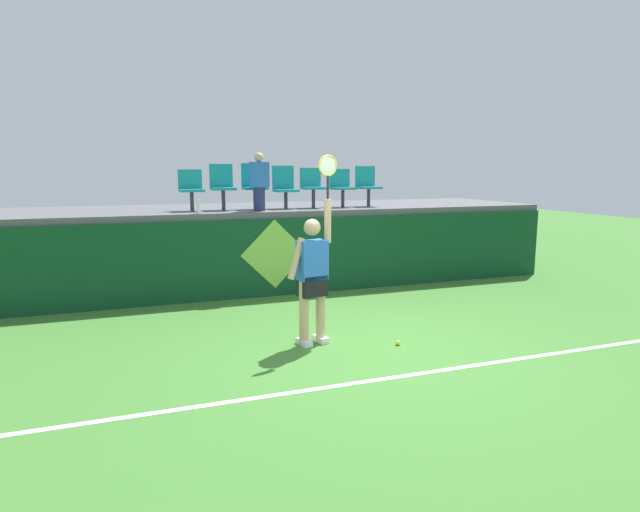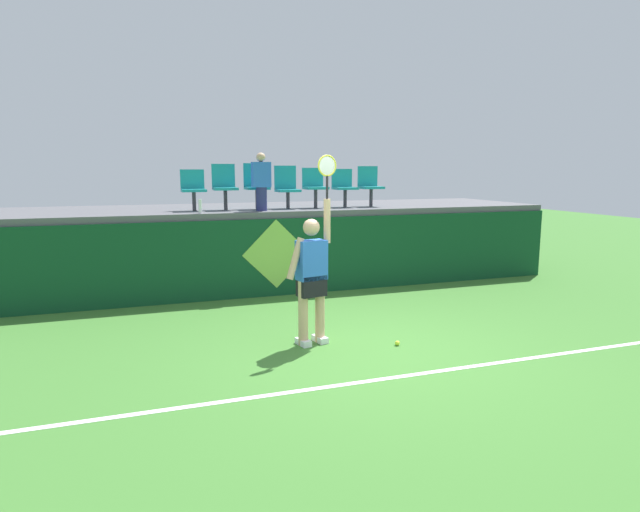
{
  "view_description": "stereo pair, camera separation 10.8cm",
  "coord_description": "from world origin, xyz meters",
  "px_view_note": "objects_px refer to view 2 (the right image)",
  "views": [
    {
      "loc": [
        -2.92,
        -5.89,
        2.31
      ],
      "look_at": [
        -0.35,
        1.2,
        1.07
      ],
      "focal_mm": 29.59,
      "sensor_mm": 36.0,
      "label": 1
    },
    {
      "loc": [
        -2.81,
        -5.92,
        2.31
      ],
      "look_at": [
        -0.35,
        1.2,
        1.07
      ],
      "focal_mm": 29.59,
      "sensor_mm": 36.0,
      "label": 2
    }
  ],
  "objects_px": {
    "stadium_chair_3": "(287,186)",
    "spectator_0": "(261,181)",
    "stadium_chair_2": "(256,184)",
    "stadium_chair_5": "(344,185)",
    "stadium_chair_0": "(193,187)",
    "tennis_player": "(312,274)",
    "tennis_ball": "(397,343)",
    "stadium_chair_1": "(224,184)",
    "stadium_chair_6": "(370,184)",
    "water_bottle": "(200,206)",
    "stadium_chair_4": "(314,185)"
  },
  "relations": [
    {
      "from": "tennis_player",
      "to": "tennis_ball",
      "type": "height_order",
      "value": "tennis_player"
    },
    {
      "from": "spectator_0",
      "to": "tennis_ball",
      "type": "bearing_deg",
      "value": -75.17
    },
    {
      "from": "stadium_chair_6",
      "to": "stadium_chair_0",
      "type": "bearing_deg",
      "value": -179.9
    },
    {
      "from": "stadium_chair_5",
      "to": "spectator_0",
      "type": "relative_size",
      "value": 0.72
    },
    {
      "from": "tennis_player",
      "to": "water_bottle",
      "type": "distance_m",
      "value": 3.22
    },
    {
      "from": "stadium_chair_3",
      "to": "stadium_chair_5",
      "type": "xyz_separation_m",
      "value": [
        1.21,
        -0.01,
        -0.01
      ]
    },
    {
      "from": "stadium_chair_2",
      "to": "stadium_chair_5",
      "type": "height_order",
      "value": "stadium_chair_2"
    },
    {
      "from": "stadium_chair_1",
      "to": "stadium_chair_4",
      "type": "bearing_deg",
      "value": -0.23
    },
    {
      "from": "stadium_chair_2",
      "to": "tennis_player",
      "type": "bearing_deg",
      "value": -91.12
    },
    {
      "from": "stadium_chair_0",
      "to": "spectator_0",
      "type": "height_order",
      "value": "spectator_0"
    },
    {
      "from": "stadium_chair_0",
      "to": "stadium_chair_3",
      "type": "bearing_deg",
      "value": 0.37
    },
    {
      "from": "stadium_chair_5",
      "to": "stadium_chair_6",
      "type": "bearing_deg",
      "value": 0.54
    },
    {
      "from": "tennis_player",
      "to": "stadium_chair_6",
      "type": "relative_size",
      "value": 3.0
    },
    {
      "from": "tennis_player",
      "to": "stadium_chair_3",
      "type": "xyz_separation_m",
      "value": [
        0.69,
        3.67,
        1.04
      ]
    },
    {
      "from": "stadium_chair_4",
      "to": "water_bottle",
      "type": "bearing_deg",
      "value": -163.05
    },
    {
      "from": "water_bottle",
      "to": "stadium_chair_2",
      "type": "height_order",
      "value": "stadium_chair_2"
    },
    {
      "from": "tennis_player",
      "to": "stadium_chair_2",
      "type": "distance_m",
      "value": 3.83
    },
    {
      "from": "stadium_chair_3",
      "to": "spectator_0",
      "type": "xyz_separation_m",
      "value": [
        -0.62,
        -0.46,
        0.11
      ]
    },
    {
      "from": "stadium_chair_0",
      "to": "stadium_chair_4",
      "type": "relative_size",
      "value": 0.96
    },
    {
      "from": "stadium_chair_3",
      "to": "spectator_0",
      "type": "distance_m",
      "value": 0.78
    },
    {
      "from": "stadium_chair_4",
      "to": "spectator_0",
      "type": "relative_size",
      "value": 0.74
    },
    {
      "from": "stadium_chair_2",
      "to": "stadium_chair_5",
      "type": "bearing_deg",
      "value": -0.29
    },
    {
      "from": "stadium_chair_3",
      "to": "tennis_player",
      "type": "bearing_deg",
      "value": -100.66
    },
    {
      "from": "tennis_ball",
      "to": "spectator_0",
      "type": "xyz_separation_m",
      "value": [
        -0.97,
        3.67,
        2.07
      ]
    },
    {
      "from": "tennis_player",
      "to": "stadium_chair_4",
      "type": "distance_m",
      "value": 4.01
    },
    {
      "from": "tennis_ball",
      "to": "stadium_chair_0",
      "type": "relative_size",
      "value": 0.09
    },
    {
      "from": "stadium_chair_1",
      "to": "tennis_ball",
      "type": "bearing_deg",
      "value": -69.01
    },
    {
      "from": "stadium_chair_3",
      "to": "stadium_chair_4",
      "type": "relative_size",
      "value": 1.05
    },
    {
      "from": "stadium_chair_3",
      "to": "stadium_chair_5",
      "type": "relative_size",
      "value": 1.08
    },
    {
      "from": "tennis_ball",
      "to": "stadium_chair_4",
      "type": "distance_m",
      "value": 4.57
    },
    {
      "from": "tennis_player",
      "to": "stadium_chair_5",
      "type": "relative_size",
      "value": 3.23
    },
    {
      "from": "stadium_chair_4",
      "to": "spectator_0",
      "type": "distance_m",
      "value": 1.28
    },
    {
      "from": "stadium_chair_5",
      "to": "stadium_chair_6",
      "type": "relative_size",
      "value": 0.93
    },
    {
      "from": "stadium_chair_4",
      "to": "spectator_0",
      "type": "xyz_separation_m",
      "value": [
        -1.19,
        -0.45,
        0.1
      ]
    },
    {
      "from": "stadium_chair_0",
      "to": "stadium_chair_1",
      "type": "bearing_deg",
      "value": 0.85
    },
    {
      "from": "tennis_player",
      "to": "stadium_chair_3",
      "type": "distance_m",
      "value": 3.88
    },
    {
      "from": "tennis_player",
      "to": "stadium_chair_6",
      "type": "height_order",
      "value": "tennis_player"
    },
    {
      "from": "stadium_chair_6",
      "to": "spectator_0",
      "type": "height_order",
      "value": "spectator_0"
    },
    {
      "from": "tennis_ball",
      "to": "stadium_chair_1",
      "type": "relative_size",
      "value": 0.08
    },
    {
      "from": "stadium_chair_2",
      "to": "stadium_chair_3",
      "type": "xyz_separation_m",
      "value": [
        0.62,
        0.0,
        -0.04
      ]
    },
    {
      "from": "tennis_player",
      "to": "tennis_ball",
      "type": "bearing_deg",
      "value": -23.62
    },
    {
      "from": "stadium_chair_2",
      "to": "water_bottle",
      "type": "bearing_deg",
      "value": -148.0
    },
    {
      "from": "stadium_chair_1",
      "to": "stadium_chair_3",
      "type": "relative_size",
      "value": 1.04
    },
    {
      "from": "tennis_player",
      "to": "stadium_chair_6",
      "type": "distance_m",
      "value": 4.55
    },
    {
      "from": "stadium_chair_1",
      "to": "spectator_0",
      "type": "height_order",
      "value": "spectator_0"
    },
    {
      "from": "stadium_chair_6",
      "to": "stadium_chair_4",
      "type": "bearing_deg",
      "value": -179.78
    },
    {
      "from": "tennis_player",
      "to": "stadium_chair_3",
      "type": "bearing_deg",
      "value": 79.34
    },
    {
      "from": "tennis_player",
      "to": "water_bottle",
      "type": "relative_size",
      "value": 9.98
    },
    {
      "from": "water_bottle",
      "to": "stadium_chair_5",
      "type": "bearing_deg",
      "value": 13.48
    },
    {
      "from": "stadium_chair_2",
      "to": "spectator_0",
      "type": "relative_size",
      "value": 0.83
    }
  ]
}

